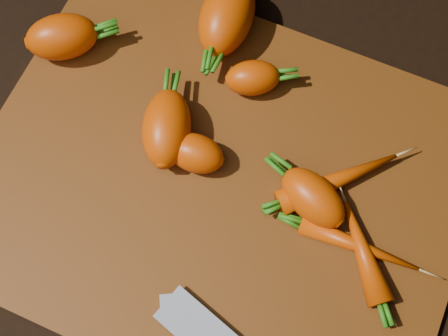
% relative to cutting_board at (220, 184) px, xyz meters
% --- Properties ---
extents(ground, '(2.00, 2.00, 0.01)m').
position_rel_cutting_board_xyz_m(ground, '(0.00, 0.00, -0.01)').
color(ground, black).
extents(cutting_board, '(0.50, 0.40, 0.01)m').
position_rel_cutting_board_xyz_m(cutting_board, '(0.00, 0.00, 0.00)').
color(cutting_board, brown).
rests_on(cutting_board, ground).
extents(carrot_0, '(0.09, 0.09, 0.05)m').
position_rel_cutting_board_xyz_m(carrot_0, '(-0.22, 0.08, 0.03)').
color(carrot_0, '#D74503').
rests_on(carrot_0, cutting_board).
extents(carrot_1, '(0.06, 0.04, 0.04)m').
position_rel_cutting_board_xyz_m(carrot_1, '(-0.03, 0.01, 0.03)').
color(carrot_1, '#D74503').
rests_on(carrot_1, cutting_board).
extents(carrot_2, '(0.07, 0.11, 0.06)m').
position_rel_cutting_board_xyz_m(carrot_2, '(-0.07, 0.17, 0.03)').
color(carrot_2, '#D74503').
rests_on(carrot_2, cutting_board).
extents(carrot_3, '(0.08, 0.10, 0.05)m').
position_rel_cutting_board_xyz_m(carrot_3, '(-0.07, 0.02, 0.03)').
color(carrot_3, '#D74503').
rests_on(carrot_3, cutting_board).
extents(carrot_4, '(0.07, 0.06, 0.04)m').
position_rel_cutting_board_xyz_m(carrot_4, '(-0.01, 0.12, 0.02)').
color(carrot_4, '#D74503').
rests_on(carrot_4, cutting_board).
extents(carrot_5, '(0.09, 0.07, 0.04)m').
position_rel_cutting_board_xyz_m(carrot_5, '(0.09, 0.02, 0.03)').
color(carrot_5, '#D74503').
rests_on(carrot_5, cutting_board).
extents(carrot_6, '(0.11, 0.11, 0.03)m').
position_rel_cutting_board_xyz_m(carrot_6, '(0.11, 0.05, 0.02)').
color(carrot_6, '#D74503').
rests_on(carrot_6, cutting_board).
extents(carrot_7, '(0.12, 0.02, 0.02)m').
position_rel_cutting_board_xyz_m(carrot_7, '(0.15, -0.01, 0.02)').
color(carrot_7, '#D74503').
rests_on(carrot_7, cutting_board).
extents(carrot_8, '(0.09, 0.10, 0.03)m').
position_rel_cutting_board_xyz_m(carrot_8, '(0.16, -0.01, 0.02)').
color(carrot_8, '#D74503').
rests_on(carrot_8, cutting_board).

